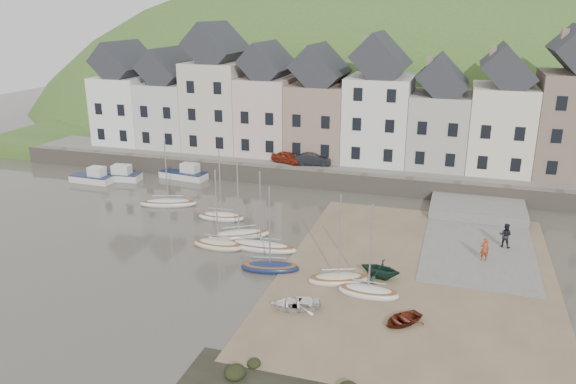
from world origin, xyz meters
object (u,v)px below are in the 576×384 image
(rowboat_red, at_px, (402,319))
(car_left, at_px, (287,157))
(person_dark, at_px, (505,235))
(person_red, at_px, (485,249))
(sailboat_0, at_px, (168,203))
(car_right, at_px, (313,159))
(rowboat_white, at_px, (295,304))
(rowboat_green, at_px, (380,268))

(rowboat_red, distance_m, car_left, 30.08)
(rowboat_red, xyz_separation_m, person_dark, (6.13, 13.10, 0.73))
(person_dark, bearing_deg, person_red, 79.81)
(sailboat_0, height_order, car_right, sailboat_0)
(rowboat_white, distance_m, rowboat_green, 6.97)
(person_red, bearing_deg, rowboat_green, 20.42)
(person_dark, bearing_deg, rowboat_green, 61.08)
(sailboat_0, relative_size, car_right, 1.67)
(car_right, bearing_deg, rowboat_white, -177.36)
(rowboat_green, bearing_deg, person_red, 137.14)
(rowboat_white, xyz_separation_m, rowboat_green, (4.28, 5.49, 0.39))
(rowboat_green, relative_size, person_dark, 1.42)
(car_left, xyz_separation_m, car_right, (2.82, 0.00, 0.02))
(rowboat_green, distance_m, person_red, 8.25)
(car_left, bearing_deg, sailboat_0, 164.09)
(sailboat_0, distance_m, car_right, 15.98)
(person_red, distance_m, car_left, 25.24)
(person_red, bearing_deg, sailboat_0, -24.06)
(sailboat_0, distance_m, rowboat_green, 22.50)
(rowboat_red, height_order, car_left, car_left)
(rowboat_white, xyz_separation_m, person_dark, (12.46, 13.29, 0.69))
(sailboat_0, relative_size, car_left, 1.78)
(rowboat_white, relative_size, person_dark, 1.60)
(person_red, height_order, car_left, car_left)
(rowboat_white, bearing_deg, rowboat_green, 123.81)
(sailboat_0, xyz_separation_m, car_left, (7.71, 11.87, 1.95))
(rowboat_red, height_order, person_dark, person_dark)
(rowboat_white, distance_m, car_right, 26.90)
(rowboat_red, bearing_deg, person_dark, 104.58)
(sailboat_0, bearing_deg, person_red, -8.20)
(sailboat_0, xyz_separation_m, person_red, (27.34, -3.94, 0.71))
(sailboat_0, distance_m, car_left, 14.28)
(rowboat_white, bearing_deg, car_left, -179.83)
(person_dark, distance_m, car_left, 24.81)
(rowboat_green, xyz_separation_m, rowboat_red, (2.04, -5.30, -0.44))
(car_left, bearing_deg, car_right, -72.91)
(rowboat_white, xyz_separation_m, car_left, (-8.71, 26.18, 1.84))
(rowboat_white, distance_m, person_red, 15.07)
(person_red, height_order, car_right, car_right)
(sailboat_0, xyz_separation_m, rowboat_green, (20.70, -8.82, 0.50))
(person_dark, relative_size, car_left, 0.53)
(rowboat_white, distance_m, person_dark, 18.22)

